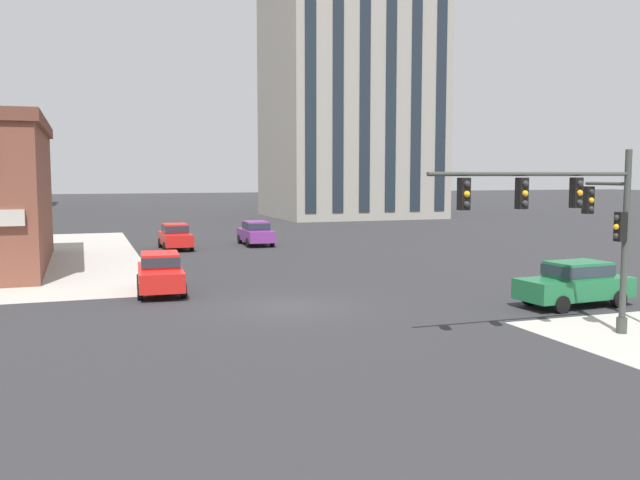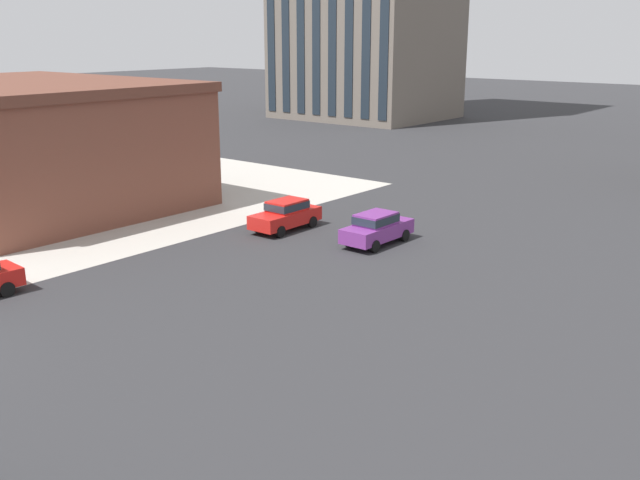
{
  "view_description": "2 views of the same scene",
  "coord_description": "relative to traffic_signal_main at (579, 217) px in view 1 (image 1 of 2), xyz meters",
  "views": [
    {
      "loc": [
        -7.19,
        -24.15,
        4.91
      ],
      "look_at": [
        2.09,
        2.49,
        2.21
      ],
      "focal_mm": 38.49,
      "sensor_mm": 36.0,
      "label": 1
    },
    {
      "loc": [
        25.09,
        -8.01,
        10.66
      ],
      "look_at": [
        8.07,
        12.8,
        2.99
      ],
      "focal_mm": 40.65,
      "sensor_mm": 36.0,
      "label": 2
    }
  ],
  "objects": [
    {
      "name": "car_main_southbound_far",
      "position": [
        -8.33,
        28.69,
        -2.72
      ],
      "size": [
        1.92,
        4.41,
        1.68
      ],
      "color": "red",
      "rests_on": "ground"
    },
    {
      "name": "car_cross_westbound",
      "position": [
        -11.1,
        11.91,
        -2.72
      ],
      "size": [
        2.12,
        4.51,
        1.68
      ],
      "color": "red",
      "rests_on": "ground"
    },
    {
      "name": "traffic_signal_main",
      "position": [
        0.0,
        0.0,
        0.0
      ],
      "size": [
        6.99,
        2.09,
        5.67
      ],
      "color": "#383D38",
      "rests_on": "ground"
    },
    {
      "name": "residential_tower_skyline_right",
      "position": [
        15.61,
        58.04,
        21.1
      ],
      "size": [
        18.24,
        16.44,
        49.43
      ],
      "color": "#9E998E",
      "rests_on": "ground"
    },
    {
      "name": "car_main_southbound_near",
      "position": [
        -2.69,
        29.52,
        -2.72
      ],
      "size": [
        1.93,
        4.42,
        1.68
      ],
      "color": "#7A3389",
      "rests_on": "ground"
    },
    {
      "name": "ground_plane",
      "position": [
        -6.9,
        7.31,
        -3.64
      ],
      "size": [
        320.0,
        320.0,
        0.0
      ],
      "primitive_type": "plane",
      "color": "#2D2D30"
    },
    {
      "name": "car_parked_curb",
      "position": [
        3.23,
        3.9,
        -2.72
      ],
      "size": [
        4.52,
        2.14,
        1.68
      ],
      "color": "#1E6B3D",
      "rests_on": "ground"
    }
  ]
}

